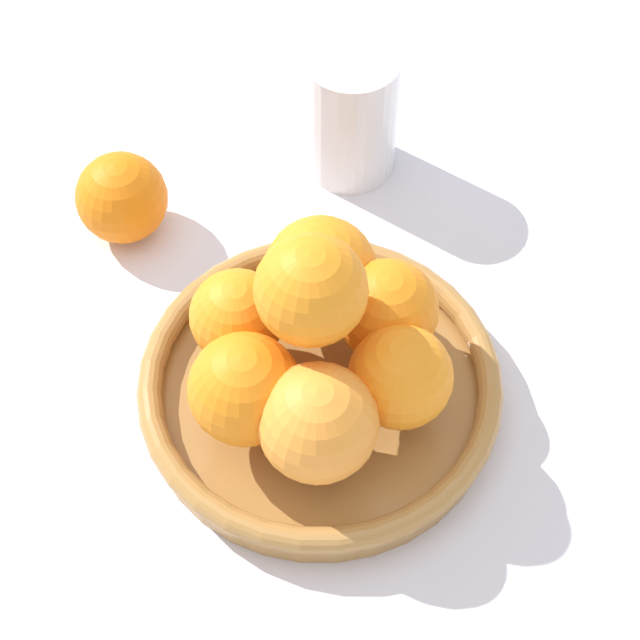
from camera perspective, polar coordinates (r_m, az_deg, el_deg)
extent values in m
plane|color=silver|center=(0.76, 0.00, -4.32)|extent=(4.00, 4.00, 0.00)
cylinder|color=#A57238|center=(0.75, 0.00, -3.98)|extent=(0.24, 0.24, 0.02)
torus|color=#A57238|center=(0.74, 0.00, -3.29)|extent=(0.25, 0.25, 0.02)
sphere|color=orange|center=(0.72, 3.59, 0.51)|extent=(0.07, 0.07, 0.07)
sphere|color=orange|center=(0.73, 0.03, 2.57)|extent=(0.08, 0.08, 0.08)
sphere|color=orange|center=(0.72, -4.43, 0.20)|extent=(0.07, 0.07, 0.07)
sphere|color=orange|center=(0.68, -4.03, -3.70)|extent=(0.07, 0.07, 0.07)
sphere|color=orange|center=(0.67, -0.12, -5.51)|extent=(0.08, 0.08, 0.08)
sphere|color=orange|center=(0.69, 4.31, -3.05)|extent=(0.07, 0.07, 0.07)
sphere|color=orange|center=(0.66, -0.38, 1.88)|extent=(0.07, 0.07, 0.07)
sphere|color=orange|center=(0.84, -10.53, 6.43)|extent=(0.07, 0.07, 0.07)
cylinder|color=white|center=(0.86, 1.66, 10.95)|extent=(0.07, 0.07, 0.11)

